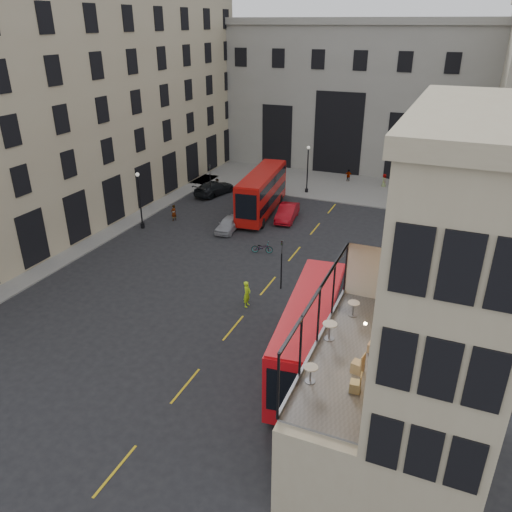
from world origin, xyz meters
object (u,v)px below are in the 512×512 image
at_px(street_lamp_a, 140,204).
at_px(pedestrian_a, 217,186).
at_px(bus_far, 262,191).
at_px(pedestrian_d, 384,181).
at_px(pedestrian_c, 348,176).
at_px(cafe_table_near, 311,372).
at_px(car_c, 214,188).
at_px(cafe_table_mid, 330,329).
at_px(car_b, 287,212).
at_px(cafe_table_far, 353,307).
at_px(traffic_light_near, 282,258).
at_px(traffic_light_far, 210,177).
at_px(cyclist, 247,294).
at_px(pedestrian_b, 275,171).
at_px(street_lamp_b, 307,172).
at_px(car_a, 229,224).
at_px(cafe_chair_a, 356,386).
at_px(pedestrian_e, 174,213).
at_px(bicycle, 262,248).
at_px(cafe_chair_d, 389,319).
at_px(bus_near, 309,332).
at_px(cafe_chair_b, 358,366).
at_px(cafe_chair_c, 373,347).

height_order(street_lamp_a, pedestrian_a, street_lamp_a).
distance_m(bus_far, pedestrian_d, 16.82).
bearing_deg(pedestrian_c, cafe_table_near, 94.45).
distance_m(car_c, cafe_table_mid, 35.80).
bearing_deg(car_b, cafe_table_far, -70.37).
height_order(traffic_light_near, traffic_light_far, same).
xyz_separation_m(traffic_light_near, car_b, (-4.22, 13.23, -1.67)).
height_order(cyclist, pedestrian_b, cyclist).
bearing_deg(pedestrian_c, cafe_table_far, 96.69).
relative_size(street_lamp_b, cafe_table_near, 7.38).
bearing_deg(pedestrian_d, car_a, 127.79).
bearing_deg(cafe_chair_a, pedestrian_e, 134.14).
relative_size(car_a, cyclist, 2.06).
relative_size(traffic_light_far, street_lamp_a, 0.71).
height_order(bus_far, cafe_chair_a, cafe_chair_a).
xyz_separation_m(street_lamp_a, bicycle, (12.42, -0.81, -1.92)).
relative_size(street_lamp_b, cafe_chair_a, 6.38).
bearing_deg(traffic_light_far, cafe_chair_d, -47.92).
distance_m(bus_near, car_b, 22.95).
xyz_separation_m(pedestrian_c, cafe_table_far, (8.57, -36.97, 4.31)).
bearing_deg(street_lamp_a, pedestrian_a, 80.86).
bearing_deg(bus_near, cafe_chair_a, -59.99).
xyz_separation_m(traffic_light_far, cyclist, (12.72, -19.19, -1.49)).
distance_m(car_b, cyclist, 16.68).
bearing_deg(cafe_chair_d, traffic_light_near, 133.59).
relative_size(street_lamp_b, car_b, 1.16).
height_order(cafe_table_mid, cafe_chair_b, cafe_chair_b).
distance_m(cafe_table_far, cafe_chair_b, 4.38).
xyz_separation_m(pedestrian_d, cafe_table_far, (4.27, -36.52, 4.28)).
bearing_deg(car_b, cafe_chair_c, -70.09).
bearing_deg(car_a, cafe_chair_a, -57.35).
bearing_deg(bus_far, cafe_table_mid, -61.85).
height_order(bus_near, pedestrian_e, bus_near).
relative_size(cafe_chair_b, cafe_chair_c, 1.19).
bearing_deg(bicycle, car_b, -10.58).
bearing_deg(car_b, car_c, 150.22).
bearing_deg(cafe_chair_b, cafe_table_near, -140.67).
bearing_deg(street_lamp_a, bus_near, -34.22).
xyz_separation_m(bus_near, bicycle, (-8.08, 13.13, -1.88)).
bearing_deg(street_lamp_b, cafe_table_far, -68.97).
height_order(traffic_light_far, street_lamp_b, street_lamp_b).
xyz_separation_m(car_b, cyclist, (2.93, -16.42, 0.18)).
relative_size(bus_near, car_c, 2.05).
bearing_deg(pedestrian_a, bus_near, -33.10).
distance_m(traffic_light_near, cyclist, 3.75).
bearing_deg(car_c, pedestrian_d, -133.96).
relative_size(car_a, pedestrian_b, 2.35).
bearing_deg(pedestrian_d, cafe_chair_c, 166.06).
relative_size(street_lamp_b, bicycle, 2.97).
height_order(traffic_light_near, cafe_table_near, cafe_table_near).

